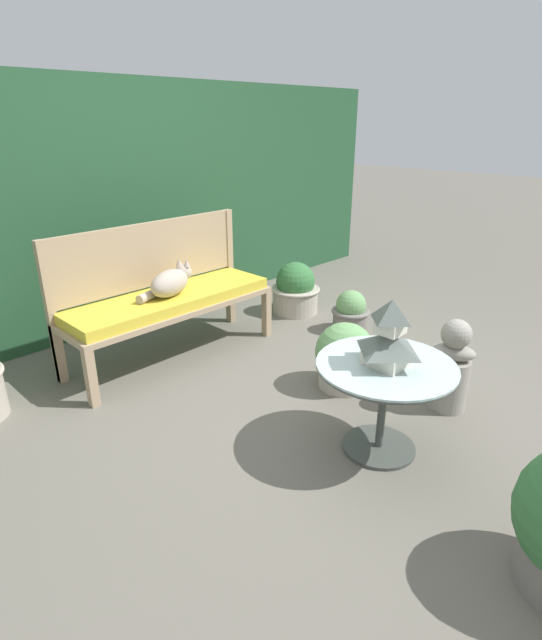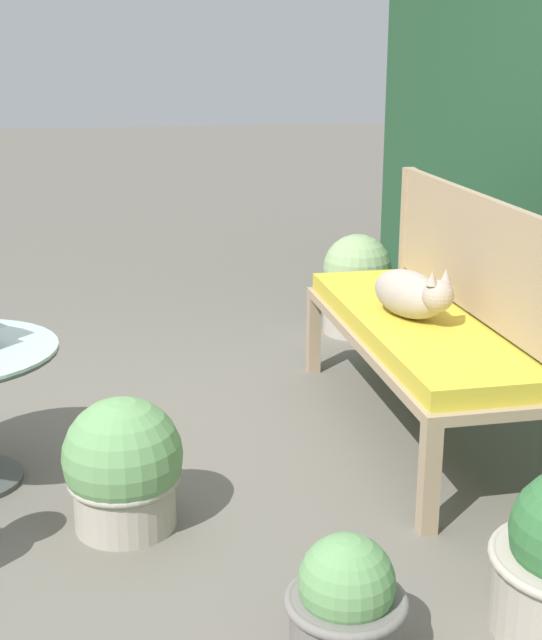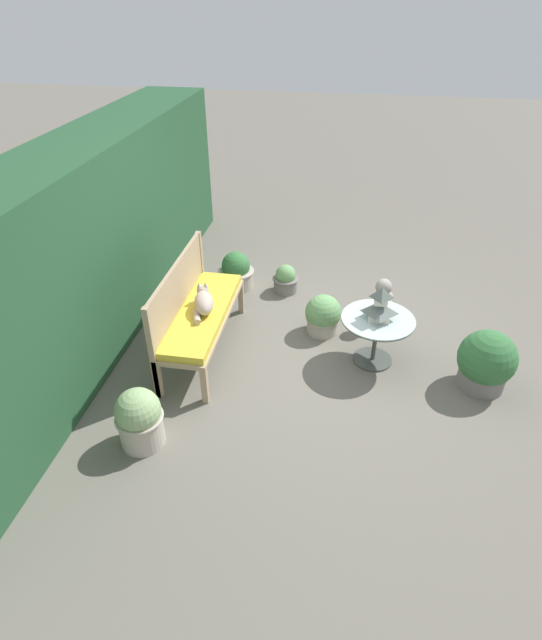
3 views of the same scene
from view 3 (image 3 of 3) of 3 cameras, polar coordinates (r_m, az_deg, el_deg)
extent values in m
plane|color=#666056|center=(5.48, 4.12, -3.04)|extent=(30.00, 30.00, 0.00)
cube|color=#234C2D|center=(5.60, -20.30, 7.92)|extent=(6.40, 0.86, 2.04)
cube|color=tan|center=(4.72, -7.59, -7.43)|extent=(0.06, 0.06, 0.39)
cube|color=tan|center=(5.94, -3.44, 2.54)|extent=(0.06, 0.06, 0.39)
cube|color=tan|center=(4.85, -12.78, -6.72)|extent=(0.06, 0.06, 0.39)
cube|color=tan|center=(6.04, -7.66, 2.90)|extent=(0.06, 0.06, 0.39)
cube|color=tan|center=(5.24, -7.80, 0.28)|extent=(1.63, 0.51, 0.04)
cube|color=gold|center=(5.20, -7.85, 0.82)|extent=(1.57, 0.47, 0.08)
cube|color=tan|center=(4.66, -13.38, -3.86)|extent=(0.06, 0.06, 1.01)
cube|color=tan|center=(5.89, -7.97, 5.47)|extent=(0.06, 0.06, 1.01)
cube|color=tan|center=(5.12, -10.66, 3.81)|extent=(1.57, 0.04, 0.48)
ellipsoid|color=#A89989|center=(5.11, -7.69, 1.95)|extent=(0.41, 0.30, 0.19)
sphere|color=#A89989|center=(5.25, -7.82, 3.30)|extent=(0.13, 0.13, 0.13)
cone|color=#A89989|center=(5.21, -8.27, 3.98)|extent=(0.05, 0.05, 0.06)
cone|color=#A89989|center=(5.21, -7.51, 4.05)|extent=(0.05, 0.05, 0.06)
cylinder|color=#A89989|center=(5.02, -8.47, 0.37)|extent=(0.22, 0.13, 0.07)
cylinder|color=#424742|center=(5.38, 11.50, -4.40)|extent=(0.41, 0.41, 0.02)
cylinder|color=#424742|center=(5.23, 11.81, -2.27)|extent=(0.04, 0.04, 0.52)
cylinder|color=silver|center=(5.08, 12.15, 0.13)|extent=(0.74, 0.74, 0.01)
torus|color=#424742|center=(5.09, 12.14, 0.02)|extent=(0.74, 0.74, 0.02)
cube|color=silver|center=(5.06, 12.21, 0.54)|extent=(0.20, 0.20, 0.07)
pyramid|color=#56605B|center=(5.01, 12.33, 1.38)|extent=(0.28, 0.28, 0.10)
cube|color=silver|center=(4.97, 12.45, 2.20)|extent=(0.13, 0.13, 0.07)
pyramid|color=#56605B|center=(4.92, 12.58, 3.09)|extent=(0.17, 0.17, 0.11)
cylinder|color=gray|center=(5.84, 12.34, 0.84)|extent=(0.23, 0.23, 0.34)
ellipsoid|color=gray|center=(5.73, 12.61, 2.67)|extent=(0.24, 0.29, 0.10)
sphere|color=gray|center=(5.66, 12.76, 3.72)|extent=(0.18, 0.18, 0.18)
cylinder|color=slate|center=(6.40, 1.65, 4.09)|extent=(0.30, 0.30, 0.19)
torus|color=slate|center=(6.36, 1.67, 4.74)|extent=(0.33, 0.33, 0.03)
sphere|color=#66995B|center=(6.33, 1.67, 5.19)|extent=(0.26, 0.26, 0.26)
cylinder|color=#ADA393|center=(4.48, -14.57, -11.96)|extent=(0.37, 0.37, 0.31)
torus|color=#ADA393|center=(4.39, -14.84, -10.69)|extent=(0.41, 0.41, 0.03)
sphere|color=#89A870|center=(4.33, -14.99, -9.94)|extent=(0.38, 0.38, 0.38)
cylinder|color=#ADA393|center=(6.50, -3.98, 4.77)|extent=(0.43, 0.43, 0.24)
torus|color=#ADA393|center=(6.45, -4.02, 5.61)|extent=(0.46, 0.46, 0.03)
sphere|color=#336B38|center=(6.41, -4.05, 6.20)|extent=(0.36, 0.36, 0.36)
cylinder|color=slate|center=(5.31, 22.95, -5.86)|extent=(0.45, 0.45, 0.24)
torus|color=slate|center=(5.25, 23.21, -4.94)|extent=(0.48, 0.48, 0.03)
sphere|color=#336B38|center=(5.19, 23.47, -4.01)|extent=(0.55, 0.55, 0.55)
cylinder|color=#ADA393|center=(5.67, 5.88, -0.52)|extent=(0.34, 0.34, 0.19)
torus|color=#ADA393|center=(5.62, 5.93, 0.16)|extent=(0.38, 0.38, 0.03)
sphere|color=#66995B|center=(5.58, 5.98, 0.87)|extent=(0.41, 0.41, 0.41)
camera|label=1|loc=(3.09, 38.02, -4.93)|focal=28.00mm
camera|label=2|loc=(7.61, 8.80, 20.74)|focal=50.00mm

